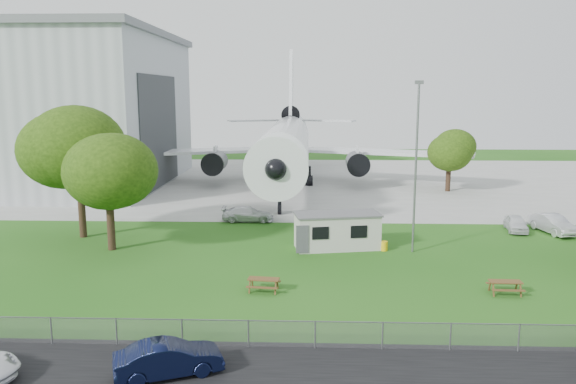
{
  "coord_description": "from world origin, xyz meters",
  "views": [
    {
      "loc": [
        0.62,
        -33.09,
        11.37
      ],
      "look_at": [
        -0.84,
        8.0,
        4.0
      ],
      "focal_mm": 35.0,
      "sensor_mm": 36.0,
      "label": 1
    }
  ],
  "objects_px": {
    "airliner": "(287,142)",
    "car_centre_sedan": "(169,359)",
    "picnic_east": "(505,294)",
    "site_cabin": "(337,231)",
    "picnic_west": "(264,291)"
  },
  "relations": [
    {
      "from": "picnic_east",
      "to": "site_cabin",
      "type": "bearing_deg",
      "value": 136.13
    },
    {
      "from": "airliner",
      "to": "site_cabin",
      "type": "distance_m",
      "value": 29.49
    },
    {
      "from": "site_cabin",
      "to": "picnic_east",
      "type": "xyz_separation_m",
      "value": [
        9.09,
        -9.23,
        -1.31
      ]
    },
    {
      "from": "airliner",
      "to": "car_centre_sedan",
      "type": "distance_m",
      "value": 48.32
    },
    {
      "from": "site_cabin",
      "to": "car_centre_sedan",
      "type": "relative_size",
      "value": 1.6
    },
    {
      "from": "site_cabin",
      "to": "car_centre_sedan",
      "type": "xyz_separation_m",
      "value": [
        -7.78,
        -19.19,
        -0.6
      ]
    },
    {
      "from": "airliner",
      "to": "site_cabin",
      "type": "bearing_deg",
      "value": -80.52
    },
    {
      "from": "site_cabin",
      "to": "picnic_west",
      "type": "height_order",
      "value": "site_cabin"
    },
    {
      "from": "car_centre_sedan",
      "to": "picnic_west",
      "type": "bearing_deg",
      "value": -38.86
    },
    {
      "from": "picnic_west",
      "to": "car_centre_sedan",
      "type": "xyz_separation_m",
      "value": [
        -3.08,
        -9.92,
        0.71
      ]
    },
    {
      "from": "picnic_east",
      "to": "car_centre_sedan",
      "type": "xyz_separation_m",
      "value": [
        -16.87,
        -9.96,
        0.71
      ]
    },
    {
      "from": "picnic_east",
      "to": "airliner",
      "type": "bearing_deg",
      "value": 111.63
    },
    {
      "from": "picnic_west",
      "to": "picnic_east",
      "type": "xyz_separation_m",
      "value": [
        13.79,
        0.03,
        0.0
      ]
    },
    {
      "from": "airliner",
      "to": "site_cabin",
      "type": "height_order",
      "value": "airliner"
    },
    {
      "from": "site_cabin",
      "to": "car_centre_sedan",
      "type": "distance_m",
      "value": 20.71
    }
  ]
}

